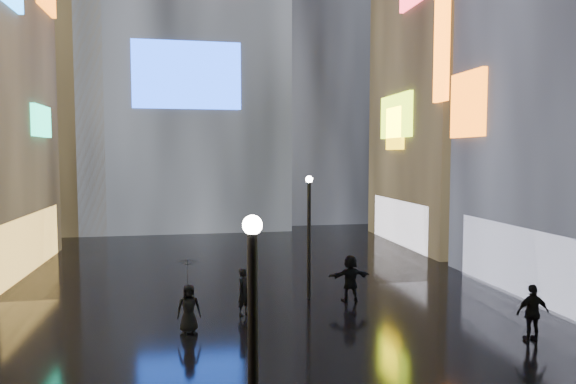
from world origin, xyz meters
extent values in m
plane|color=black|center=(0.00, 20.00, 0.00)|extent=(140.00, 140.00, 0.00)
cube|color=#FFC659|center=(-11.10, 26.00, 1.50)|extent=(0.20, 10.00, 3.00)
cube|color=#15C488|center=(-10.85, 27.82, 7.91)|extent=(0.25, 3.00, 1.71)
cube|color=white|center=(11.10, 17.00, 1.50)|extent=(0.20, 9.00, 3.00)
cube|color=#DA590A|center=(10.85, 21.12, 8.58)|extent=(0.25, 2.99, 3.26)
cube|color=#DA590A|center=(10.85, 24.00, 14.00)|extent=(0.25, 1.40, 10.00)
cube|color=black|center=(16.00, 30.00, 14.00)|extent=(10.00, 12.00, 28.00)
cube|color=white|center=(11.10, 30.00, 1.50)|extent=(0.20, 9.00, 3.00)
cube|color=#AADA15|center=(10.85, 30.32, 8.66)|extent=(0.25, 4.92, 2.91)
cube|color=#DAA10A|center=(10.85, 30.44, 7.84)|extent=(0.25, 2.63, 2.87)
cube|color=#194CFF|center=(-3.00, 36.90, 12.00)|extent=(8.00, 0.20, 5.00)
cube|color=black|center=(9.00, 46.00, 17.00)|extent=(12.00, 12.00, 34.00)
cube|color=black|center=(-14.00, 42.00, 13.00)|extent=(10.00, 10.00, 26.00)
sphere|color=white|center=(-1.87, 4.89, 5.05)|extent=(0.30, 0.30, 0.30)
cylinder|color=black|center=(2.07, 18.25, 2.50)|extent=(0.16, 0.16, 5.00)
sphere|color=white|center=(2.07, 18.25, 5.05)|extent=(0.30, 0.30, 0.30)
imported|color=black|center=(8.14, 12.04, 0.93)|extent=(1.13, 0.54, 1.86)
imported|color=black|center=(-2.91, 14.93, 0.83)|extent=(0.86, 0.61, 1.65)
imported|color=black|center=(3.68, 17.55, 0.96)|extent=(1.80, 0.61, 1.92)
imported|color=black|center=(-0.85, 16.51, 0.89)|extent=(0.76, 0.76, 1.77)
imported|color=black|center=(-2.91, 14.93, 2.10)|extent=(1.33, 1.32, 0.89)
camera|label=1|loc=(-2.74, -2.60, 6.09)|focal=32.00mm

